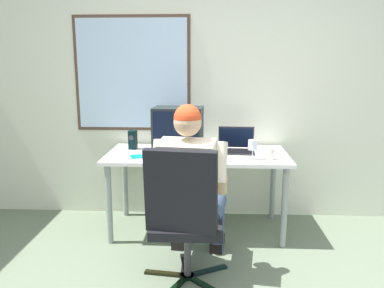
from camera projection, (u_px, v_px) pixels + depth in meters
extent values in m
cube|color=silver|center=(225.00, 87.00, 3.82)|extent=(5.99, 0.06, 2.56)
cube|color=#4C3828|center=(132.00, 74.00, 3.80)|extent=(1.12, 0.01, 1.10)
cube|color=silver|center=(132.00, 74.00, 3.79)|extent=(1.06, 0.02, 1.04)
cylinder|color=#8D9994|center=(109.00, 204.00, 3.32)|extent=(0.05, 0.05, 0.69)
cylinder|color=#8D9994|center=(284.00, 207.00, 3.25)|extent=(0.05, 0.05, 0.69)
cylinder|color=#8D9994|center=(125.00, 182.00, 3.93)|extent=(0.05, 0.05, 0.69)
cylinder|color=#8D9994|center=(273.00, 184.00, 3.86)|extent=(0.05, 0.05, 0.69)
cube|color=white|center=(197.00, 155.00, 3.52)|extent=(1.60, 0.76, 0.03)
cube|color=black|center=(166.00, 274.00, 2.87)|extent=(0.32, 0.09, 0.02)
cube|color=black|center=(176.00, 287.00, 2.71)|extent=(0.18, 0.31, 0.02)
cube|color=black|center=(203.00, 285.00, 2.73)|extent=(0.26, 0.25, 0.02)
cube|color=black|center=(207.00, 271.00, 2.91)|extent=(0.30, 0.19, 0.02)
cube|color=black|center=(185.00, 265.00, 3.00)|extent=(0.10, 0.32, 0.02)
cylinder|color=black|center=(188.00, 276.00, 2.84)|extent=(0.10, 0.10, 0.02)
cylinder|color=#3F3F44|center=(188.00, 251.00, 2.80)|extent=(0.05, 0.05, 0.37)
cube|color=black|center=(187.00, 223.00, 2.76)|extent=(0.49, 0.49, 0.06)
cube|color=black|center=(181.00, 192.00, 2.49)|extent=(0.47, 0.17, 0.55)
cylinder|color=#3A4E6E|center=(214.00, 209.00, 2.95)|extent=(0.20, 0.43, 0.15)
cylinder|color=#3A4E6E|center=(217.00, 226.00, 3.19)|extent=(0.12, 0.12, 0.44)
cube|color=black|center=(217.00, 243.00, 3.29)|extent=(0.13, 0.25, 0.08)
cylinder|color=#3A4E6E|center=(172.00, 206.00, 3.01)|extent=(0.20, 0.43, 0.15)
cylinder|color=#3A4E6E|center=(178.00, 223.00, 3.25)|extent=(0.12, 0.12, 0.44)
cube|color=black|center=(180.00, 240.00, 3.35)|extent=(0.13, 0.25, 0.08)
cube|color=beige|center=(188.00, 180.00, 2.73)|extent=(0.41, 0.34, 0.58)
sphere|color=tan|center=(187.00, 122.00, 2.65)|extent=(0.19, 0.19, 0.19)
sphere|color=#DD4721|center=(187.00, 118.00, 2.64)|extent=(0.19, 0.19, 0.19)
cylinder|color=beige|center=(220.00, 162.00, 2.71)|extent=(0.11, 0.19, 0.29)
cylinder|color=tan|center=(221.00, 178.00, 2.82)|extent=(0.10, 0.17, 0.27)
sphere|color=tan|center=(222.00, 180.00, 2.87)|extent=(0.09, 0.09, 0.09)
cylinder|color=beige|center=(158.00, 159.00, 2.79)|extent=(0.11, 0.19, 0.29)
cylinder|color=tan|center=(164.00, 161.00, 2.93)|extent=(0.10, 0.16, 0.27)
sphere|color=tan|center=(166.00, 150.00, 3.01)|extent=(0.09, 0.09, 0.09)
cube|color=beige|center=(178.00, 152.00, 3.52)|extent=(0.28, 0.23, 0.02)
cylinder|color=beige|center=(178.00, 149.00, 3.51)|extent=(0.04, 0.04, 0.04)
cube|color=#1E2726|center=(178.00, 127.00, 3.47)|extent=(0.44, 0.32, 0.35)
cube|color=black|center=(176.00, 130.00, 3.32)|extent=(0.39, 0.03, 0.31)
cube|color=black|center=(236.00, 152.00, 3.53)|extent=(0.33, 0.23, 0.02)
cube|color=black|center=(236.00, 151.00, 3.53)|extent=(0.30, 0.20, 0.00)
cube|color=black|center=(236.00, 137.00, 3.65)|extent=(0.33, 0.08, 0.20)
cube|color=#0F1933|center=(236.00, 137.00, 3.64)|extent=(0.30, 0.07, 0.18)
cylinder|color=silver|center=(252.00, 159.00, 3.29)|extent=(0.07, 0.07, 0.00)
cylinder|color=silver|center=(252.00, 154.00, 3.28)|extent=(0.01, 0.01, 0.08)
cylinder|color=silver|center=(253.00, 145.00, 3.26)|extent=(0.08, 0.08, 0.08)
cylinder|color=maroon|center=(253.00, 148.00, 3.27)|extent=(0.07, 0.07, 0.02)
cube|color=black|center=(133.00, 140.00, 3.67)|extent=(0.07, 0.10, 0.17)
cylinder|color=#333338|center=(131.00, 138.00, 3.62)|extent=(0.05, 0.01, 0.05)
cube|color=#0D9B8E|center=(139.00, 156.00, 3.37)|extent=(0.17, 0.16, 0.01)
cylinder|color=beige|center=(270.00, 154.00, 3.28)|extent=(0.08, 0.08, 0.09)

